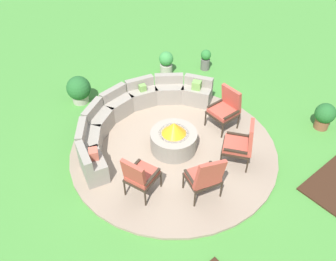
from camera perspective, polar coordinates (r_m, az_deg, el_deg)
name	(u,v)px	position (r m, az deg, el deg)	size (l,w,h in m)	color
ground_plane	(174,150)	(8.01, 0.91, -3.15)	(24.00, 24.00, 0.00)	#478C38
patio_circle	(174,149)	(7.99, 0.91, -3.00)	(4.66, 4.66, 0.06)	gray
fire_pit	(174,139)	(7.78, 0.94, -1.33)	(1.04, 1.04, 0.73)	gray
curved_stone_bench	(132,113)	(8.50, -5.82, 2.78)	(4.06, 2.06, 0.71)	gray
lounge_chair_front_left	(140,175)	(6.69, -4.66, -7.25)	(0.76, 0.70, 1.04)	#2D2319
lounge_chair_front_right	(205,176)	(6.68, 6.10, -7.43)	(0.75, 0.69, 1.07)	#2D2319
lounge_chair_back_left	(242,143)	(7.44, 11.92, -2.02)	(0.83, 0.85, 1.08)	#2D2319
lounge_chair_back_right	(226,108)	(8.34, 9.40, 3.71)	(0.63, 0.62, 1.03)	#2D2319
potted_plant_0	(206,59)	(10.73, 6.15, 11.50)	(0.30, 0.30, 0.64)	#605B56
potted_plant_1	(166,62)	(10.45, -0.29, 11.11)	(0.42, 0.42, 0.69)	#A89E8E
potted_plant_2	(325,115)	(9.16, 24.16, 2.30)	(0.49, 0.49, 0.68)	brown
potted_plant_3	(79,89)	(9.51, -14.31, 6.51)	(0.63, 0.63, 0.75)	#A89E8E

